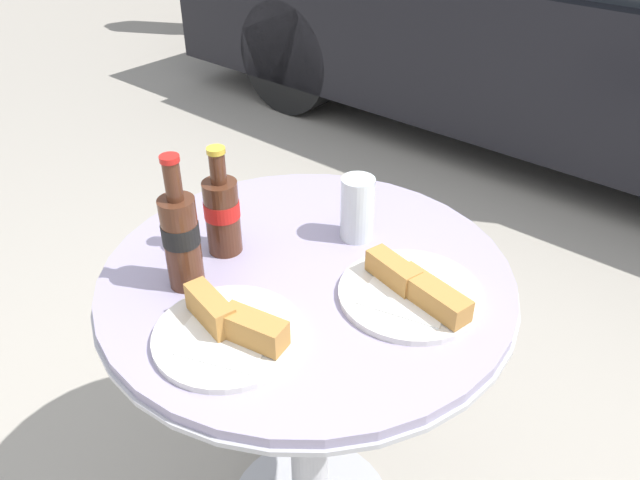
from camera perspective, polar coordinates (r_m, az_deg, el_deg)
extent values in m
cylinder|color=#B7B7BC|center=(1.45, -1.03, -15.22)|extent=(0.09, 0.09, 0.74)
cylinder|color=#B7B7BC|center=(1.20, -1.21, -3.78)|extent=(0.79, 0.79, 0.01)
cylinder|color=#9E93B2|center=(1.19, -1.22, -3.21)|extent=(0.78, 0.78, 0.02)
cylinder|color=#4C2819|center=(1.21, -8.90, 2.09)|extent=(0.07, 0.07, 0.15)
cylinder|color=red|center=(1.20, -8.97, 2.82)|extent=(0.07, 0.07, 0.03)
cylinder|color=#4C2819|center=(1.16, -9.35, 6.53)|extent=(0.03, 0.03, 0.06)
cylinder|color=gold|center=(1.14, -9.51, 8.09)|extent=(0.03, 0.03, 0.01)
cylinder|color=#4C2819|center=(1.12, -12.50, -0.29)|extent=(0.06, 0.06, 0.18)
cylinder|color=black|center=(1.11, -12.63, 0.62)|extent=(0.07, 0.07, 0.04)
cylinder|color=#4C2819|center=(1.06, -13.32, 5.29)|extent=(0.03, 0.03, 0.07)
cylinder|color=red|center=(1.04, -13.61, 7.25)|extent=(0.03, 0.03, 0.01)
cylinder|color=black|center=(1.25, 3.57, 2.25)|extent=(0.06, 0.06, 0.10)
cylinder|color=silver|center=(1.24, 3.59, 2.82)|extent=(0.07, 0.07, 0.13)
cylinder|color=silver|center=(1.13, 8.27, -4.88)|extent=(0.26, 0.26, 0.01)
cube|color=white|center=(1.12, 8.30, -4.60)|extent=(0.18, 0.18, 0.00)
cube|color=#B77F3D|center=(1.13, 6.68, -2.77)|extent=(0.12, 0.06, 0.04)
cube|color=#B77F3D|center=(1.08, 10.18, -4.96)|extent=(0.15, 0.07, 0.04)
cylinder|color=silver|center=(1.04, -8.37, -8.59)|extent=(0.25, 0.25, 0.01)
cube|color=white|center=(1.04, -8.40, -8.31)|extent=(0.19, 0.19, 0.00)
cube|color=#B77F3D|center=(1.05, -10.00, -6.20)|extent=(0.12, 0.06, 0.05)
cube|color=#B77F3D|center=(1.00, -6.11, -8.11)|extent=(0.12, 0.06, 0.05)
cube|color=black|center=(3.70, 23.07, 16.56)|extent=(4.57, 1.66, 0.70)
cylinder|color=black|center=(4.96, 9.62, 20.15)|extent=(0.66, 0.20, 0.66)
cylinder|color=black|center=(3.83, -2.58, 16.48)|extent=(0.66, 0.20, 0.66)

